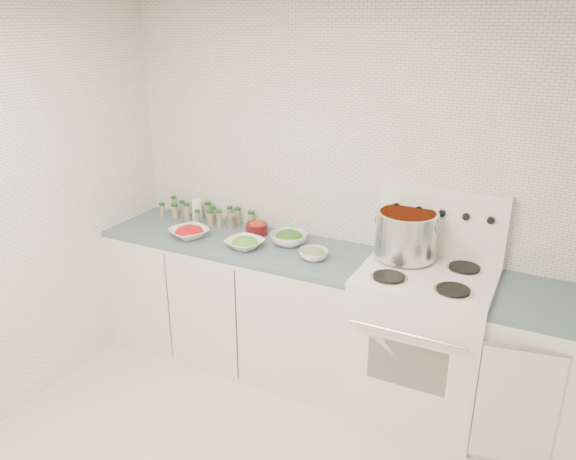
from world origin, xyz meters
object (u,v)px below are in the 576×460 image
object	(u,v)px
stock_pot	(406,233)
bowl_tomato	(189,232)
stove	(421,337)
bowl_snowpea	(245,243)

from	to	relation	value
stock_pot	bowl_tomato	xyz separation A→B (m)	(-1.44, -0.25, -0.16)
stove	stock_pot	distance (m)	0.64
stove	bowl_tomato	bearing A→B (deg)	-176.40
bowl_tomato	bowl_snowpea	xyz separation A→B (m)	(0.44, 0.01, -0.00)
stove	stock_pot	world-z (taller)	stove
stock_pot	bowl_snowpea	world-z (taller)	stock_pot
stove	stock_pot	size ratio (longest dim) A/B	3.47
bowl_tomato	bowl_snowpea	bearing A→B (deg)	1.06
stock_pot	bowl_tomato	bearing A→B (deg)	-170.29
bowl_tomato	bowl_snowpea	size ratio (longest dim) A/B	1.19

